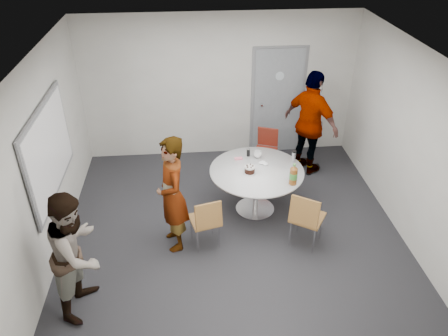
{
  "coord_description": "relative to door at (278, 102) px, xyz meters",
  "views": [
    {
      "loc": [
        -0.59,
        -5.04,
        4.33
      ],
      "look_at": [
        -0.12,
        0.25,
        1.01
      ],
      "focal_mm": 35.0,
      "sensor_mm": 36.0,
      "label": 1
    }
  ],
  "objects": [
    {
      "name": "floor",
      "position": [
        -1.1,
        -2.48,
        -1.03
      ],
      "size": [
        5.0,
        5.0,
        0.0
      ],
      "primitive_type": "plane",
      "color": "black",
      "rests_on": "ground"
    },
    {
      "name": "ceiling",
      "position": [
        -1.1,
        -2.48,
        1.67
      ],
      "size": [
        5.0,
        5.0,
        0.0
      ],
      "primitive_type": "plane",
      "rotation": [
        3.14,
        0.0,
        0.0
      ],
      "color": "silver",
      "rests_on": "wall_back"
    },
    {
      "name": "wall_back",
      "position": [
        -1.1,
        0.02,
        0.32
      ],
      "size": [
        5.0,
        0.0,
        5.0
      ],
      "primitive_type": "plane",
      "rotation": [
        1.57,
        0.0,
        0.0
      ],
      "color": "#B4B1AA",
      "rests_on": "floor"
    },
    {
      "name": "wall_left",
      "position": [
        -3.6,
        -2.48,
        0.32
      ],
      "size": [
        0.0,
        5.0,
        5.0
      ],
      "primitive_type": "plane",
      "rotation": [
        1.57,
        0.0,
        1.57
      ],
      "color": "#B4B1AA",
      "rests_on": "floor"
    },
    {
      "name": "wall_right",
      "position": [
        1.4,
        -2.48,
        0.32
      ],
      "size": [
        0.0,
        5.0,
        5.0
      ],
      "primitive_type": "plane",
      "rotation": [
        1.57,
        0.0,
        -1.57
      ],
      "color": "#B4B1AA",
      "rests_on": "floor"
    },
    {
      "name": "wall_front",
      "position": [
        -1.1,
        -4.98,
        0.32
      ],
      "size": [
        5.0,
        0.0,
        5.0
      ],
      "primitive_type": "plane",
      "rotation": [
        -1.57,
        0.0,
        0.0
      ],
      "color": "#B4B1AA",
      "rests_on": "floor"
    },
    {
      "name": "door",
      "position": [
        0.0,
        0.0,
        0.0
      ],
      "size": [
        1.02,
        0.17,
        2.12
      ],
      "color": "slate",
      "rests_on": "wall_back"
    },
    {
      "name": "whiteboard",
      "position": [
        -3.56,
        -2.28,
        0.42
      ],
      "size": [
        0.04,
        1.9,
        1.25
      ],
      "color": "slate",
      "rests_on": "wall_left"
    },
    {
      "name": "table",
      "position": [
        -0.65,
        -1.94,
        -0.37
      ],
      "size": [
        1.45,
        1.45,
        1.1
      ],
      "color": "silver",
      "rests_on": "floor"
    },
    {
      "name": "chair_near_left",
      "position": [
        -1.51,
        -2.75,
        -0.52
      ],
      "size": [
        0.49,
        0.51,
        0.83
      ],
      "rotation": [
        0.0,
        0.0,
        0.26
      ],
      "color": "brown",
      "rests_on": "floor"
    },
    {
      "name": "chair_near_right",
      "position": [
        -0.13,
        -2.86,
        -0.48
      ],
      "size": [
        0.61,
        0.62,
        0.9
      ],
      "rotation": [
        0.0,
        0.0,
        -0.57
      ],
      "color": "brown",
      "rests_on": "floor"
    },
    {
      "name": "chair_far",
      "position": [
        -0.31,
        -0.73,
        -0.53
      ],
      "size": [
        0.51,
        0.53,
        0.81
      ],
      "rotation": [
        0.0,
        0.0,
        2.77
      ],
      "color": "maroon",
      "rests_on": "floor"
    },
    {
      "name": "person_main",
      "position": [
        -1.96,
        -2.63,
        -0.16
      ],
      "size": [
        0.55,
        0.71,
        1.73
      ],
      "primitive_type": "imported",
      "rotation": [
        0.0,
        0.0,
        -1.33
      ],
      "color": "#A5C6EA",
      "rests_on": "floor"
    },
    {
      "name": "person_left",
      "position": [
        -3.05,
        -3.63,
        -0.2
      ],
      "size": [
        0.78,
        0.92,
        1.65
      ],
      "primitive_type": "imported",
      "rotation": [
        0.0,
        0.0,
        1.35
      ],
      "color": "white",
      "rests_on": "floor"
    },
    {
      "name": "person_right",
      "position": [
        0.43,
        -0.84,
        -0.07
      ],
      "size": [
        1.05,
        1.17,
        1.91
      ],
      "primitive_type": "imported",
      "rotation": [
        0.0,
        0.0,
        2.22
      ],
      "color": "black",
      "rests_on": "floor"
    }
  ]
}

